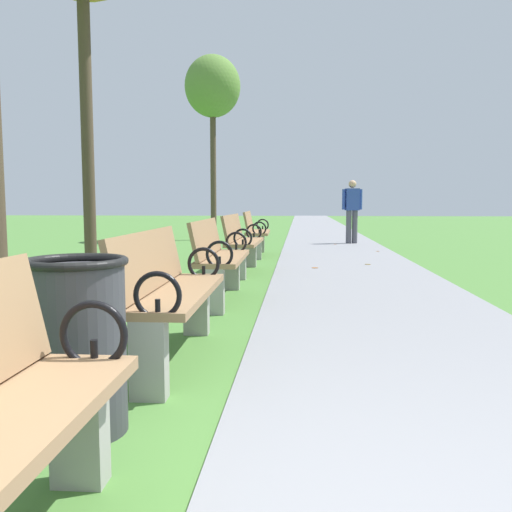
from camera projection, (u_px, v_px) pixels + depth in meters
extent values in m
cube|color=gray|center=(323.00, 232.00, 19.11)|extent=(2.41, 44.00, 0.02)
cube|color=#99968E|center=(80.00, 428.00, 2.09)|extent=(0.20, 0.12, 0.45)
torus|color=black|center=(94.00, 335.00, 2.07)|extent=(0.27, 0.03, 0.27)
cylinder|color=black|center=(94.00, 355.00, 2.07)|extent=(0.03, 0.03, 0.12)
cube|color=#93704C|center=(177.00, 293.00, 3.70)|extent=(0.46, 1.61, 0.05)
cube|color=#93704C|center=(149.00, 260.00, 3.69)|extent=(0.14, 1.60, 0.40)
cube|color=#99968E|center=(149.00, 360.00, 2.99)|extent=(0.20, 0.12, 0.45)
cube|color=#99968E|center=(196.00, 308.00, 4.46)|extent=(0.20, 0.12, 0.45)
torus|color=black|center=(158.00, 296.00, 2.93)|extent=(0.27, 0.03, 0.27)
cylinder|color=black|center=(158.00, 310.00, 2.94)|extent=(0.03, 0.03, 0.12)
torus|color=black|center=(204.00, 263.00, 4.44)|extent=(0.27, 0.03, 0.27)
cylinder|color=black|center=(204.00, 273.00, 4.45)|extent=(0.03, 0.03, 0.12)
cube|color=#93704C|center=(224.00, 258.00, 5.96)|extent=(0.46, 1.60, 0.05)
cube|color=#93704C|center=(206.00, 238.00, 5.95)|extent=(0.14, 1.60, 0.40)
cube|color=#99968E|center=(214.00, 291.00, 5.25)|extent=(0.20, 0.12, 0.45)
cube|color=#99968E|center=(231.00, 272.00, 6.72)|extent=(0.20, 0.12, 0.45)
torus|color=black|center=(219.00, 254.00, 5.19)|extent=(0.27, 0.03, 0.27)
cylinder|color=black|center=(220.00, 263.00, 5.20)|extent=(0.03, 0.03, 0.12)
torus|color=black|center=(236.00, 243.00, 6.70)|extent=(0.27, 0.03, 0.27)
cylinder|color=black|center=(236.00, 249.00, 6.71)|extent=(0.03, 0.03, 0.12)
cube|color=#93704C|center=(245.00, 242.00, 8.29)|extent=(0.47, 1.61, 0.05)
cube|color=#93704C|center=(233.00, 227.00, 8.29)|extent=(0.15, 1.60, 0.40)
cube|color=#99968E|center=(239.00, 264.00, 7.58)|extent=(0.20, 0.12, 0.45)
cube|color=#99968E|center=(250.00, 254.00, 9.05)|extent=(0.20, 0.12, 0.45)
torus|color=black|center=(243.00, 238.00, 7.52)|extent=(0.27, 0.03, 0.27)
cylinder|color=black|center=(243.00, 244.00, 7.53)|extent=(0.03, 0.03, 0.12)
torus|color=black|center=(254.00, 232.00, 9.03)|extent=(0.27, 0.03, 0.27)
cylinder|color=black|center=(254.00, 237.00, 9.03)|extent=(0.03, 0.03, 0.12)
cube|color=#93704C|center=(258.00, 232.00, 10.90)|extent=(0.48, 1.61, 0.05)
cube|color=#93704C|center=(249.00, 221.00, 10.89)|extent=(0.17, 1.60, 0.40)
cube|color=#99968E|center=(256.00, 248.00, 10.19)|extent=(0.20, 0.13, 0.45)
cube|color=#99968E|center=(260.00, 242.00, 11.66)|extent=(0.20, 0.13, 0.45)
torus|color=black|center=(259.00, 229.00, 10.13)|extent=(0.27, 0.04, 0.27)
cylinder|color=black|center=(259.00, 233.00, 10.14)|extent=(0.03, 0.03, 0.12)
torus|color=black|center=(263.00, 225.00, 11.64)|extent=(0.27, 0.04, 0.27)
cylinder|color=black|center=(263.00, 229.00, 11.65)|extent=(0.03, 0.03, 0.12)
cylinder|color=#4C3D2D|center=(87.00, 134.00, 6.21)|extent=(0.14, 0.14, 3.74)
cylinder|color=#4C3D2D|center=(213.00, 174.00, 15.35)|extent=(0.16, 0.16, 3.77)
ellipsoid|color=#5B8438|center=(213.00, 86.00, 15.10)|extent=(1.56, 1.56, 1.72)
cylinder|color=#4C4C56|center=(349.00, 227.00, 13.91)|extent=(0.14, 0.14, 0.85)
cylinder|color=#4C4C56|center=(355.00, 227.00, 13.92)|extent=(0.14, 0.14, 0.85)
cube|color=#2D4799|center=(352.00, 199.00, 13.85)|extent=(0.37, 0.28, 0.56)
sphere|color=tan|center=(352.00, 184.00, 13.81)|extent=(0.20, 0.20, 0.20)
cylinder|color=#2D4799|center=(344.00, 199.00, 13.82)|extent=(0.09, 0.09, 0.52)
cylinder|color=#2D4799|center=(361.00, 199.00, 13.87)|extent=(0.09, 0.09, 0.52)
cylinder|color=#38383D|center=(79.00, 350.00, 2.55)|extent=(0.44, 0.44, 0.80)
torus|color=black|center=(76.00, 262.00, 2.51)|extent=(0.48, 0.48, 0.04)
cylinder|color=#93511E|center=(315.00, 268.00, 8.77)|extent=(0.12, 0.12, 0.00)
cylinder|color=#93511E|center=(378.00, 251.00, 11.67)|extent=(0.08, 0.08, 0.00)
cylinder|color=brown|center=(368.00, 264.00, 9.25)|extent=(0.11, 0.11, 0.00)
cylinder|color=#93511E|center=(79.00, 347.00, 4.07)|extent=(0.13, 0.13, 0.00)
cylinder|color=gold|center=(211.00, 273.00, 8.28)|extent=(0.13, 0.13, 0.00)
cylinder|color=#BC842D|center=(136.00, 304.00, 5.76)|extent=(0.12, 0.12, 0.00)
cylinder|color=gold|center=(138.00, 331.00, 4.57)|extent=(0.16, 0.16, 0.00)
cylinder|color=#93511E|center=(335.00, 244.00, 13.60)|extent=(0.07, 0.07, 0.00)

